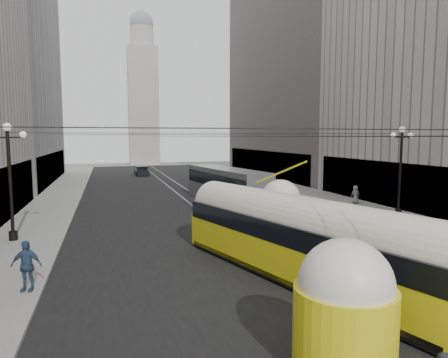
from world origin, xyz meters
TOP-DOWN VIEW (x-y plane):
  - road at (0.00, 32.50)m, footprint 20.00×85.00m
  - sidewalk_left at (-12.00, 36.00)m, footprint 4.00×72.00m
  - sidewalk_right at (12.00, 36.00)m, footprint 4.00×72.00m
  - rail_left at (-0.75, 32.50)m, footprint 0.12×85.00m
  - rail_right at (0.75, 32.50)m, footprint 0.12×85.00m
  - building_right_far at (20.00, 48.00)m, footprint 12.60×32.60m
  - distant_tower at (0.00, 80.00)m, footprint 6.00×6.00m
  - lamppost_left_mid at (-12.60, 18.00)m, footprint 1.86×0.44m
  - lamppost_right_mid at (12.60, 18.00)m, footprint 1.86×0.44m
  - catenary at (0.12, 31.49)m, footprint 25.00×72.00m
  - streetcar at (-0.16, 8.54)m, footprint 6.45×15.02m
  - city_bus at (2.40, 27.46)m, footprint 4.39×12.27m
  - sedan_white_far at (5.44, 43.73)m, footprint 3.38×4.62m
  - sedan_dark_far at (-2.63, 55.17)m, footprint 2.00×4.43m
  - pedestrian_sidewalk_right at (12.54, 23.16)m, footprint 0.80×0.55m
  - pedestrian_sidewalk_left at (-10.50, 9.88)m, footprint 1.23×0.88m

SIDE VIEW (x-z plane):
  - road at x=0.00m, z-range -0.01..0.01m
  - rail_left at x=-0.75m, z-range -0.02..0.02m
  - rail_right at x=0.75m, z-range -0.02..0.02m
  - sidewalk_left at x=-12.00m, z-range 0.00..0.15m
  - sidewalk_right at x=12.00m, z-range 0.00..0.15m
  - sedan_white_far at x=5.44m, z-range -0.06..1.29m
  - sedan_dark_far at x=-2.63m, z-range -0.06..1.31m
  - pedestrian_sidewalk_right at x=12.54m, z-range 0.15..1.68m
  - pedestrian_sidewalk_left at x=-10.50m, z-range 0.15..2.04m
  - city_bus at x=2.40m, z-range 0.15..3.19m
  - streetcar at x=-0.16m, z-range -0.04..3.39m
  - lamppost_left_mid at x=-12.60m, z-range 0.56..6.93m
  - lamppost_right_mid at x=12.60m, z-range 0.56..6.93m
  - catenary at x=0.12m, z-range 5.77..6.00m
  - distant_tower at x=0.00m, z-range -0.71..30.65m
  - building_right_far at x=20.00m, z-range 0.01..32.61m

